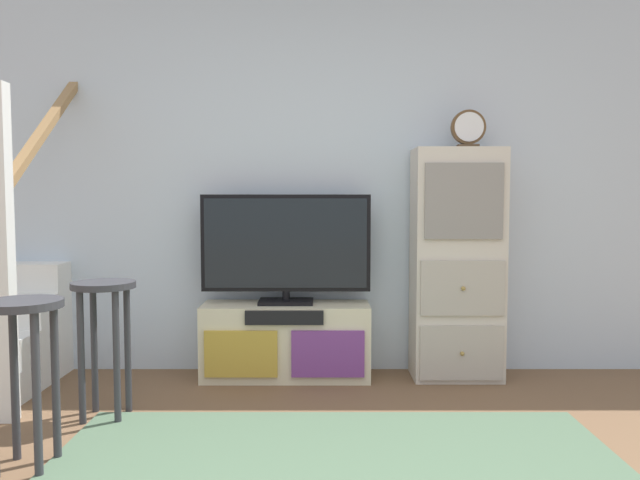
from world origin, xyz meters
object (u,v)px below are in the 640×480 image
at_px(side_cabinet, 459,265).
at_px(bar_stool_near, 26,345).
at_px(television, 287,246).
at_px(bar_stool_far, 106,317).
at_px(media_console, 287,341).
at_px(desk_clock, 470,129).

height_order(side_cabinet, bar_stool_near, side_cabinet).
height_order(television, bar_stool_far, television).
relative_size(media_console, side_cabinet, 0.73).
height_order(media_console, bar_stool_far, bar_stool_far).
bearing_deg(desk_clock, television, 178.62).
relative_size(media_console, bar_stool_far, 1.48).
bearing_deg(desk_clock, bar_stool_far, -160.96).
height_order(media_console, desk_clock, desk_clock).
xyz_separation_m(television, side_cabinet, (1.13, -0.01, -0.12)).
bearing_deg(desk_clock, side_cabinet, 165.28).
distance_m(side_cabinet, desk_clock, 0.89).
distance_m(media_console, bar_stool_far, 1.24).
bearing_deg(media_console, bar_stool_far, -141.84).
bearing_deg(bar_stool_far, desk_clock, 19.04).
bearing_deg(media_console, desk_clock, -0.23).
xyz_separation_m(media_console, bar_stool_near, (-1.07, -1.37, 0.31)).
relative_size(television, side_cabinet, 0.74).
xyz_separation_m(television, desk_clock, (1.19, -0.03, 0.76)).
relative_size(television, desk_clock, 4.55).
bearing_deg(television, media_console, -90.00).
xyz_separation_m(media_console, desk_clock, (1.19, -0.00, 1.40)).
bearing_deg(side_cabinet, television, 179.31).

